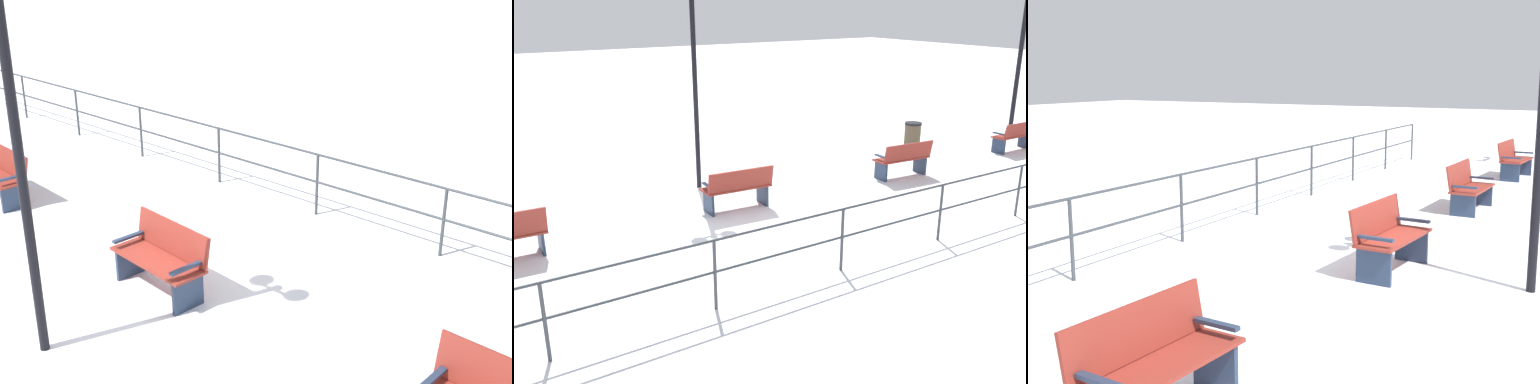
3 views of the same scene
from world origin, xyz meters
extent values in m
plane|color=white|center=(0.00, 0.00, 0.00)|extent=(80.00, 80.00, 0.00)
cube|color=maroon|center=(-0.14, -4.52, 0.46)|extent=(0.58, 1.46, 0.04)
cube|color=maroon|center=(-0.38, -4.50, 0.69)|extent=(0.21, 1.44, 0.41)
cube|color=#23334C|center=(-0.09, -3.90, 0.23)|extent=(0.43, 0.08, 0.46)
cube|color=#23334C|center=(-0.16, -5.13, 0.58)|extent=(0.43, 0.10, 0.04)
cube|color=#23334C|center=(-0.07, -3.91, 0.58)|extent=(0.43, 0.10, 0.04)
cube|color=maroon|center=(0.07, 0.00, 0.47)|extent=(0.61, 1.46, 0.04)
cube|color=maroon|center=(-0.19, 0.02, 0.70)|extent=(0.21, 1.44, 0.43)
cube|color=#23334C|center=(0.02, -0.61, 0.23)|extent=(0.47, 0.08, 0.47)
cube|color=#23334C|center=(0.11, 0.61, 0.23)|extent=(0.47, 0.08, 0.47)
cube|color=#23334C|center=(0.04, -0.62, 0.59)|extent=(0.47, 0.10, 0.04)
cube|color=#23334C|center=(0.13, 0.61, 0.59)|extent=(0.47, 0.10, 0.04)
cube|color=maroon|center=(0.02, 4.52, 0.43)|extent=(0.55, 1.47, 0.04)
cube|color=maroon|center=(-0.23, 4.53, 0.67)|extent=(0.16, 1.45, 0.46)
cube|color=#23334C|center=(0.01, 3.89, 0.21)|extent=(0.46, 0.06, 0.43)
cube|color=#23334C|center=(0.04, 5.14, 0.21)|extent=(0.46, 0.06, 0.43)
cube|color=#23334C|center=(0.03, 3.89, 0.55)|extent=(0.46, 0.08, 0.04)
cube|color=#23334C|center=(0.06, 5.14, 0.55)|extent=(0.46, 0.08, 0.04)
cube|color=maroon|center=(0.05, 9.04, 0.46)|extent=(0.59, 1.49, 0.04)
cube|color=maroon|center=(-0.21, 9.05, 0.69)|extent=(0.20, 1.47, 0.44)
cube|color=#23334C|center=(0.01, 8.41, 0.23)|extent=(0.45, 0.08, 0.46)
cube|color=#23334C|center=(0.08, 9.67, 0.23)|extent=(0.45, 0.08, 0.46)
cube|color=#23334C|center=(0.03, 8.40, 0.58)|extent=(0.45, 0.10, 0.04)
cube|color=#23334C|center=(0.10, 9.66, 0.58)|extent=(0.45, 0.10, 0.04)
cylinder|color=#383D42|center=(-3.35, -2.26, 0.52)|extent=(0.05, 0.05, 1.05)
cylinder|color=#383D42|center=(-3.35, 0.00, 0.52)|extent=(0.05, 0.05, 1.05)
cylinder|color=#383D42|center=(-3.35, 2.26, 0.52)|extent=(0.05, 0.05, 1.05)
cylinder|color=#383D42|center=(-3.35, 4.52, 0.52)|extent=(0.05, 0.05, 1.05)
cylinder|color=#383D42|center=(-3.35, 6.79, 0.52)|extent=(0.05, 0.05, 1.05)
cylinder|color=#383D42|center=(-3.35, 9.05, 0.52)|extent=(0.05, 0.05, 1.05)
cylinder|color=#383D42|center=(-3.35, 11.31, 0.52)|extent=(0.05, 0.05, 1.05)
cylinder|color=#383D42|center=(-3.35, 0.00, 1.05)|extent=(0.04, 22.62, 0.04)
cylinder|color=#383D42|center=(-3.35, 0.00, 0.58)|extent=(0.04, 22.62, 0.04)
camera|label=1|loc=(5.00, 6.15, 4.51)|focal=47.39mm
camera|label=2|loc=(-9.78, 5.49, 4.16)|focal=40.32mm
camera|label=3|loc=(2.89, -8.24, 2.59)|focal=47.78mm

